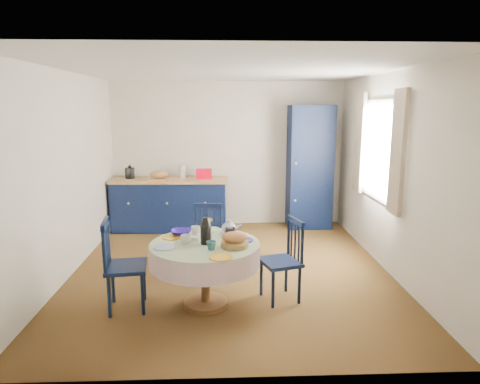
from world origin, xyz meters
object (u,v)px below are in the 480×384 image
(dining_table, at_px, (206,254))
(chair_right, at_px, (284,259))
(kitchen_counter, at_px, (170,203))
(mug_a, at_px, (186,239))
(mug_d, at_px, (196,230))
(cobalt_bowl, at_px, (181,232))
(pantry_cabinet, at_px, (310,167))
(mug_b, at_px, (211,246))
(mug_c, at_px, (231,232))
(chair_far, at_px, (208,240))
(chair_left, at_px, (122,265))

(dining_table, xyz_separation_m, chair_right, (0.83, 0.12, -0.12))
(kitchen_counter, xyz_separation_m, chair_right, (1.56, -2.78, 0.00))
(chair_right, relative_size, mug_a, 7.97)
(mug_d, bearing_deg, cobalt_bowl, -179.15)
(kitchen_counter, relative_size, pantry_cabinet, 0.94)
(pantry_cabinet, relative_size, mug_a, 18.60)
(mug_b, distance_m, mug_c, 0.50)
(chair_far, xyz_separation_m, chair_right, (0.84, -0.73, 0.00))
(kitchen_counter, height_order, mug_b, kitchen_counter)
(kitchen_counter, height_order, mug_a, kitchen_counter)
(pantry_cabinet, bearing_deg, kitchen_counter, -178.48)
(kitchen_counter, bearing_deg, chair_far, -69.27)
(chair_right, distance_m, mug_d, 1.01)
(mug_c, relative_size, mug_d, 1.15)
(chair_left, distance_m, cobalt_bowl, 0.71)
(mug_d, bearing_deg, dining_table, -67.92)
(dining_table, xyz_separation_m, mug_d, (-0.12, 0.31, 0.16))
(cobalt_bowl, bearing_deg, mug_a, -75.47)
(mug_b, height_order, cobalt_bowl, mug_b)
(mug_a, relative_size, cobalt_bowl, 0.50)
(chair_right, distance_m, mug_a, 1.08)
(dining_table, xyz_separation_m, mug_b, (0.06, -0.22, 0.16))
(pantry_cabinet, bearing_deg, dining_table, -120.02)
(chair_left, bearing_deg, chair_right, -92.31)
(mug_c, bearing_deg, dining_table, -137.43)
(chair_far, xyz_separation_m, cobalt_bowl, (-0.27, -0.54, 0.27))
(pantry_cabinet, xyz_separation_m, cobalt_bowl, (-1.96, -2.69, -0.33))
(mug_d, bearing_deg, pantry_cabinet, 56.26)
(dining_table, relative_size, chair_right, 1.29)
(chair_left, xyz_separation_m, mug_c, (1.12, 0.29, 0.25))
(kitchen_counter, bearing_deg, cobalt_bowl, -78.78)
(kitchen_counter, distance_m, chair_right, 3.18)
(chair_left, bearing_deg, kitchen_counter, -10.55)
(dining_table, xyz_separation_m, mug_c, (0.26, 0.24, 0.16))
(chair_right, bearing_deg, chair_left, -101.31)
(dining_table, bearing_deg, mug_a, 178.11)
(mug_b, xyz_separation_m, mug_d, (-0.18, 0.52, 0.00))
(chair_far, distance_m, cobalt_bowl, 0.66)
(mug_b, height_order, mug_d, mug_d)
(pantry_cabinet, xyz_separation_m, dining_table, (-1.67, -3.00, -0.48))
(kitchen_counter, height_order, dining_table, kitchen_counter)
(chair_right, bearing_deg, mug_a, -100.77)
(dining_table, bearing_deg, chair_far, 90.86)
(mug_d, bearing_deg, kitchen_counter, 103.12)
(kitchen_counter, relative_size, mug_a, 17.53)
(chair_right, height_order, cobalt_bowl, chair_right)
(mug_a, bearing_deg, cobalt_bowl, 104.53)
(chair_left, height_order, chair_far, chair_left)
(pantry_cabinet, relative_size, mug_c, 17.93)
(chair_far, bearing_deg, mug_a, -101.08)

